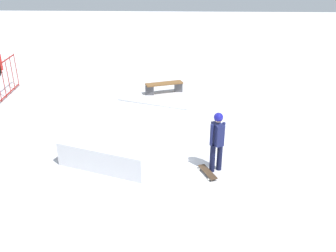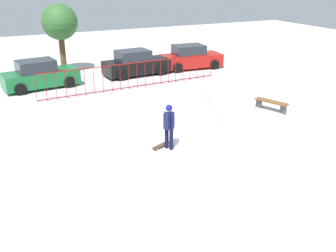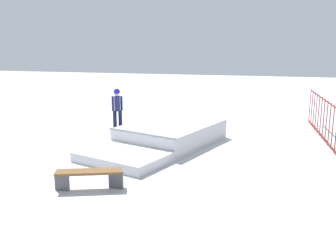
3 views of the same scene
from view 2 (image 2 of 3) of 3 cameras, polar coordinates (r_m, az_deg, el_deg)
name	(u,v)px [view 2 (image 2 of 3)]	position (r m, az deg, el deg)	size (l,w,h in m)	color
ground_plane	(189,128)	(16.18, 3.11, -0.23)	(60.00, 60.00, 0.00)	silver
skate_ramp	(182,113)	(16.92, 2.09, 1.94)	(5.96, 4.24, 0.74)	silver
skater	(169,123)	(13.86, 0.14, 0.40)	(0.44, 0.41, 1.73)	black
skateboard	(161,145)	(14.32, -1.09, -2.91)	(0.81, 0.51, 0.09)	#3F2D1E
perimeter_fence	(133,75)	(21.64, -5.28, 7.57)	(10.62, 0.66, 1.50)	maroon
park_bench	(271,103)	(18.71, 15.15, 3.28)	(0.93, 1.64, 0.48)	brown
parked_car_green	(40,75)	(22.88, -18.62, 7.19)	(4.28, 2.32, 1.60)	#196B33
parked_car_black	(135,64)	(24.63, -4.89, 9.23)	(4.19, 2.10, 1.60)	black
parked_car_red	(191,58)	(26.42, 3.40, 10.13)	(4.22, 2.16, 1.60)	red
distant_tree	(60,23)	(25.82, -15.89, 14.60)	(2.25, 2.25, 4.35)	brown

